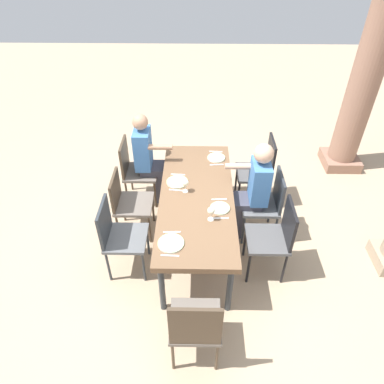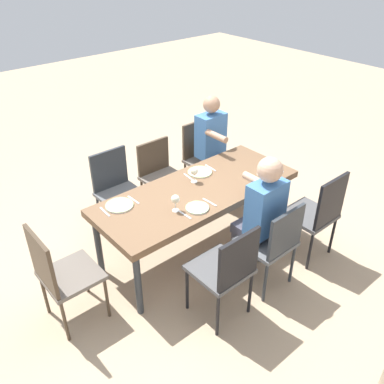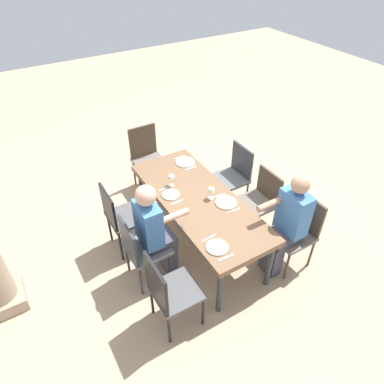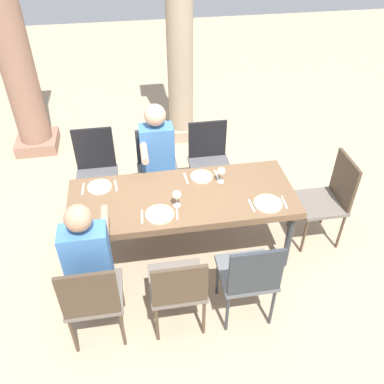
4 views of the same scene
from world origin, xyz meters
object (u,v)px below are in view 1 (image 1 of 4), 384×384
Objects in this scene: dining_table at (196,199)px; chair_east_north at (275,235)px; chair_east_south at (118,234)px; stone_column_near at (368,72)px; plate_3 at (171,243)px; diner_woman_green at (149,157)px; chair_west_south at (134,168)px; diner_man_white at (253,189)px; chair_head_east at (195,325)px; chair_west_north at (260,168)px; plate_2 at (220,208)px; wine_glass_2 at (211,211)px; wine_glass_1 at (185,183)px; plate_1 at (177,182)px; chair_mid_south at (127,201)px; chair_mid_north at (267,201)px.

dining_table is 2.21× the size of chair_east_north.
chair_east_south is 3.87m from stone_column_near.
chair_east_north is at bearing 106.30° from plate_3.
chair_east_south is 1.25m from diner_woman_green.
chair_west_south is at bearing -158.95° from plate_3.
diner_woman_green is 1.00× the size of diner_man_white.
chair_head_east is at bearing -21.79° from diner_man_white.
plate_3 is at bearing -73.70° from chair_east_north.
chair_head_east reaches higher than chair_east_north.
chair_head_east is 0.31× the size of stone_column_near.
chair_east_north is 0.31× the size of stone_column_near.
diner_man_white is at bearing 111.33° from chair_east_south.
chair_west_north is at bearing 145.01° from plate_3.
chair_east_south is at bearing -79.79° from plate_2.
wine_glass_2 is (0.17, -0.10, 0.11)m from plate_2.
wine_glass_1 is at bearing 171.94° from plate_3.
chair_west_south is 1.51m from plate_2.
wine_glass_2 is at bearing -31.01° from plate_2.
chair_head_east is at bearing 15.58° from diner_woman_green.
plate_3 is (1.53, 0.39, 0.05)m from diner_woman_green.
chair_east_north is 3.63× the size of plate_3.
chair_east_south is 0.91m from plate_1.
chair_head_east is 1.55m from wine_glass_1.
chair_mid_south is at bearing -89.88° from diner_man_white.
plate_3 is at bearing 14.24° from diner_woman_green.
chair_west_north is 5.94× the size of wine_glass_1.
chair_mid_north is at bearing 100.79° from dining_table.
chair_mid_south is 0.66× the size of diner_woman_green.
diner_man_white is at bearing 63.15° from diner_woman_green.
plate_3 reaches higher than dining_table.
chair_west_south reaches higher than wine_glass_2.
chair_mid_north is 0.69× the size of diner_woman_green.
chair_head_east is (1.61, 0.82, 0.04)m from chair_mid_south.
chair_east_north is 0.72× the size of diner_man_white.
dining_table is 8.03× the size of plate_3.
plate_1 is (1.47, -2.50, -0.76)m from stone_column_near.
plate_1 is at bearing -148.57° from wine_glass_1.
chair_mid_north is at bearing -179.81° from chair_east_north.
chair_head_east is 4.44× the size of plate_2.
diner_woman_green is at bearing 89.15° from chair_west_south.
plate_2 is (-0.19, -0.58, 0.20)m from chair_east_north.
plate_2 is 0.70m from plate_3.
chair_west_north is at bearing 150.08° from wine_glass_2.
diner_man_white is at bearing -16.38° from chair_west_north.
plate_1 is (-1.68, -0.23, 0.20)m from chair_head_east.
plate_3 is (0.31, -1.07, 0.20)m from chair_east_north.
chair_east_north is 0.62m from diner_man_white.
diner_woman_green reaches higher than plate_2.
chair_head_east is (2.26, -0.83, -0.00)m from chair_west_north.
plate_1 is at bearing -135.11° from dining_table.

